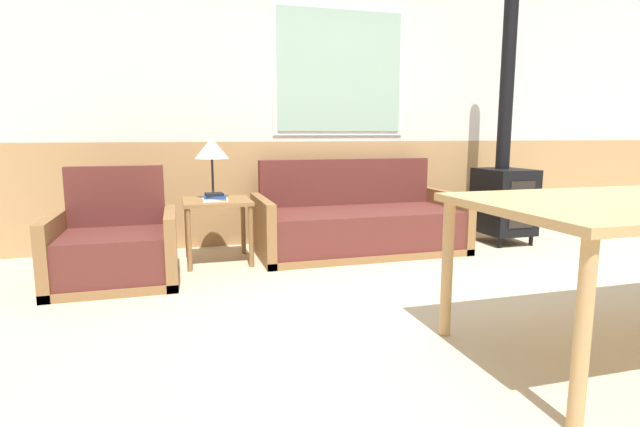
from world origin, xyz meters
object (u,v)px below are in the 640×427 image
couch (358,225)px  table_lamp (212,150)px  armchair (115,250)px  wood_stove (504,183)px  side_table (217,210)px

couch → table_lamp: 1.48m
armchair → wood_stove: size_ratio=0.37×
wood_stove → couch: bearing=178.9°
side_table → table_lamp: bearing=102.8°
table_lamp → couch: bearing=-3.0°
couch → armchair: couch is taller
armchair → wood_stove: (3.58, 0.40, 0.36)m
side_table → table_lamp: table_lamp is taller
armchair → side_table: bearing=22.0°
table_lamp → armchair: bearing=-146.6°
armchair → wood_stove: bearing=1.0°
side_table → wood_stove: bearing=-0.1°
side_table → table_lamp: 0.50m
side_table → table_lamp: (-0.02, 0.10, 0.49)m
couch → armchair: (-2.06, -0.43, -0.00)m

